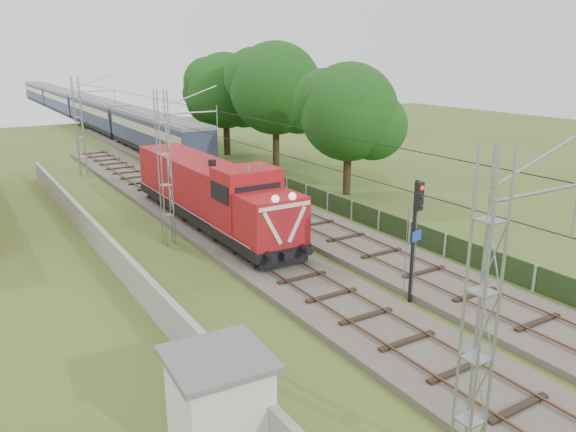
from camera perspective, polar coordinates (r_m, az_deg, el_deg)
ground at (r=21.90m, az=6.79°, el=-10.25°), size 140.00×140.00×0.00m
track_main at (r=27.18m, az=-2.36°, el=-4.33°), size 4.20×70.00×0.45m
track_side at (r=40.43m, az=-5.19°, el=2.51°), size 4.20×80.00×0.45m
catenary at (r=29.38m, az=-12.31°, el=4.72°), size 3.31×70.00×8.00m
boundary_wall at (r=29.28m, az=-18.48°, el=-2.48°), size 0.25×40.00×1.50m
fence at (r=28.81m, az=15.72°, el=-2.86°), size 0.12×32.00×1.20m
locomotive at (r=32.01m, az=-7.93°, el=2.47°), size 2.92×16.67×4.23m
coach_rake at (r=87.93m, az=-20.40°, el=10.49°), size 2.97×88.73×3.44m
signal_post at (r=22.35m, az=12.89°, el=-0.43°), size 0.55×0.43×5.05m
relay_hut at (r=14.99m, az=-6.98°, el=-18.09°), size 2.61×2.61×2.56m
tree_a at (r=39.49m, az=6.31°, el=10.35°), size 7.11×6.77×9.21m
tree_b at (r=49.38m, az=-1.14°, el=12.74°), size 8.32×7.92×10.78m
tree_c at (r=55.91m, az=-6.29°, el=12.46°), size 7.61×7.25×9.87m
tree_d at (r=64.34m, az=-7.80°, el=11.64°), size 5.88×5.60×7.63m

